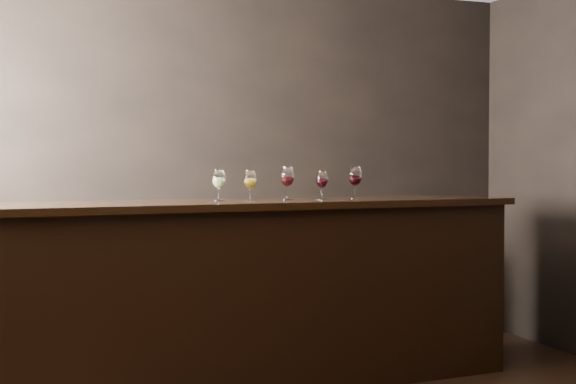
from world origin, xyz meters
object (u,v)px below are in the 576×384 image
object	(u,v)px
glass_amber	(250,180)
glass_red_c	(355,177)
glass_white	(219,180)
glass_red_a	(287,177)
back_bar_shelf	(246,293)
bar_counter	(262,297)
glass_red_b	(322,180)

from	to	relation	value
glass_amber	glass_red_c	bearing A→B (deg)	-1.91
glass_white	glass_red_a	xyz separation A→B (m)	(0.46, 0.01, 0.01)
back_bar_shelf	glass_red_a	bearing A→B (deg)	-89.13
back_bar_shelf	glass_amber	distance (m)	1.26
bar_counter	back_bar_shelf	xyz separation A→B (m)	(0.17, 0.91, -0.12)
glass_amber	glass_red_a	size ratio (longest dim) A/B	0.88
glass_red_a	glass_red_b	bearing A→B (deg)	-10.76
glass_white	glass_amber	xyz separation A→B (m)	(0.21, 0.01, -0.00)
glass_amber	bar_counter	bearing A→B (deg)	-17.98
glass_white	glass_red_b	bearing A→B (deg)	-2.32
glass_red_a	glass_red_b	size ratio (longest dim) A/B	1.16
glass_white	glass_red_c	size ratio (longest dim) A/B	0.91
bar_counter	glass_amber	distance (m)	0.74
bar_counter	glass_red_a	world-z (taller)	glass_red_a
back_bar_shelf	glass_red_a	size ratio (longest dim) A/B	11.57
glass_white	glass_red_c	distance (m)	0.92
bar_counter	back_bar_shelf	world-z (taller)	bar_counter
back_bar_shelf	glass_amber	xyz separation A→B (m)	(-0.24, -0.88, 0.86)
glass_red_b	glass_white	bearing A→B (deg)	177.68
bar_counter	glass_red_c	bearing A→B (deg)	-4.56
glass_amber	glass_red_b	bearing A→B (deg)	-4.69
bar_counter	glass_red_a	size ratio (longest dim) A/B	15.11
glass_white	glass_red_b	distance (m)	0.68
glass_amber	glass_red_a	bearing A→B (deg)	0.77
bar_counter	glass_red_c	world-z (taller)	glass_red_c
glass_white	glass_red_b	size ratio (longest dim) A/B	1.06
bar_counter	glass_red_c	xyz separation A→B (m)	(0.65, -0.00, 0.76)
glass_red_b	glass_red_c	xyz separation A→B (m)	(0.24, 0.01, 0.02)
back_bar_shelf	glass_red_c	distance (m)	1.35
bar_counter	glass_amber	world-z (taller)	glass_amber
bar_counter	glass_red_c	size ratio (longest dim) A/B	14.97
glass_amber	glass_red_a	distance (m)	0.25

